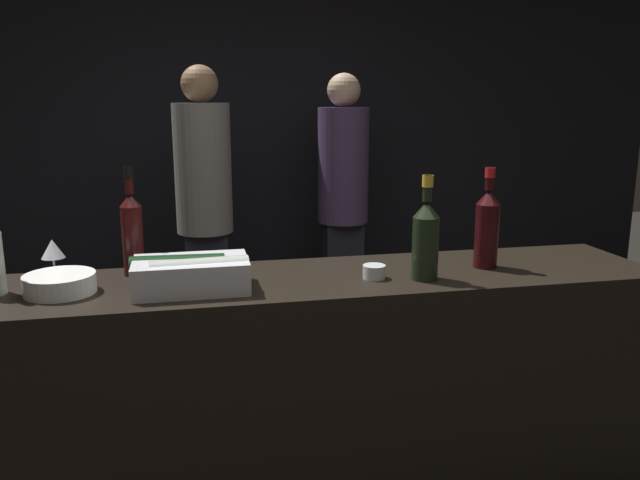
% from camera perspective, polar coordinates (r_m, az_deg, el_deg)
% --- Properties ---
extents(wall_back_chalkboard, '(6.40, 0.06, 2.80)m').
position_cam_1_polar(wall_back_chalkboard, '(4.52, -6.74, 10.36)').
color(wall_back_chalkboard, black).
rests_on(wall_back_chalkboard, ground_plane).
extents(bar_counter, '(2.34, 0.50, 0.99)m').
position_cam_1_polar(bar_counter, '(2.30, 0.14, -15.31)').
color(bar_counter, black).
rests_on(bar_counter, ground_plane).
extents(ice_bin_with_bottles, '(0.37, 0.22, 0.11)m').
position_cam_1_polar(ice_bin_with_bottles, '(1.98, -11.73, -2.96)').
color(ice_bin_with_bottles, silver).
rests_on(ice_bin_with_bottles, bar_counter).
extents(bowl_white, '(0.21, 0.21, 0.06)m').
position_cam_1_polar(bowl_white, '(2.08, -22.69, -3.66)').
color(bowl_white, white).
rests_on(bowl_white, bar_counter).
extents(wine_glass, '(0.08, 0.08, 0.14)m').
position_cam_1_polar(wine_glass, '(2.22, -23.25, -0.89)').
color(wine_glass, silver).
rests_on(wine_glass, bar_counter).
extents(candle_votive, '(0.08, 0.08, 0.05)m').
position_cam_1_polar(candle_votive, '(2.09, 4.97, -2.90)').
color(candle_votive, silver).
rests_on(candle_votive, bar_counter).
extents(champagne_bottle, '(0.09, 0.09, 0.35)m').
position_cam_1_polar(champagne_bottle, '(2.07, 9.64, 0.24)').
color(champagne_bottle, black).
rests_on(champagne_bottle, bar_counter).
extents(red_wine_bottle_black_foil, '(0.07, 0.07, 0.37)m').
position_cam_1_polar(red_wine_bottle_black_foil, '(2.19, -16.80, 0.83)').
color(red_wine_bottle_black_foil, '#380F0F').
rests_on(red_wine_bottle_black_foil, bar_counter).
extents(red_wine_bottle_tall, '(0.08, 0.08, 0.35)m').
position_cam_1_polar(red_wine_bottle_tall, '(2.27, 15.02, 1.23)').
color(red_wine_bottle_tall, black).
rests_on(red_wine_bottle_tall, bar_counter).
extents(person_in_hoodie, '(0.33, 0.33, 1.77)m').
position_cam_1_polar(person_in_hoodie, '(3.71, -10.53, 3.51)').
color(person_in_hoodie, black).
rests_on(person_in_hoodie, ground_plane).
extents(person_blond_tee, '(0.33, 0.33, 1.74)m').
position_cam_1_polar(person_blond_tee, '(4.04, 2.12, 4.22)').
color(person_blond_tee, black).
rests_on(person_blond_tee, ground_plane).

